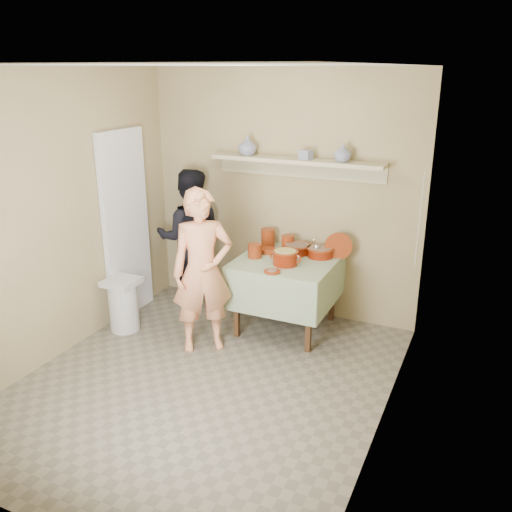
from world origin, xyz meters
The scene contains 22 objects.
ground centered at (0.00, 0.00, 0.00)m, with size 3.50×3.50×0.00m, color #6E6756.
tile_panel centered at (-1.46, 0.95, 1.00)m, with size 0.06×0.70×2.00m, color silver.
plate_stack_a centered at (-0.09, 1.58, 0.86)m, with size 0.15×0.15×0.20m, color maroon.
plate_stack_b centered at (0.15, 1.57, 0.84)m, with size 0.13×0.13×0.16m, color maroon.
bowl_stack centered at (-0.07, 1.20, 0.83)m, with size 0.14×0.14×0.14m, color maroon.
empty_bowl centered at (-0.01, 1.39, 0.79)m, with size 0.17×0.17×0.05m, color maroon.
propped_lid centered at (0.70, 1.55, 0.88)m, with size 0.28×0.28×0.02m, color maroon.
vase_right centered at (0.68, 1.61, 1.81)m, with size 0.17×0.17×0.18m, color navy.
vase_left centered at (-0.34, 1.61, 1.82)m, with size 0.19×0.19×0.20m, color navy.
ceramic_box centered at (0.30, 1.61, 1.77)m, with size 0.13×0.09×0.09m, color navy.
person_cook centered at (-0.32, 0.57, 0.79)m, with size 0.57×0.38×1.57m, color #F39968.
person_helper centered at (-0.99, 1.47, 0.78)m, with size 0.75×0.59×1.55m, color black.
room_shell centered at (0.00, 0.00, 1.61)m, with size 3.04×3.54×2.62m.
serving_table centered at (0.25, 1.28, 0.64)m, with size 0.97×0.97×0.76m.
cazuela_meat_a centered at (0.27, 1.51, 0.82)m, with size 0.30×0.30×0.10m.
cazuela_meat_b centered at (0.53, 1.49, 0.82)m, with size 0.28×0.28×0.10m.
ladle centered at (0.50, 1.47, 0.87)m, with size 0.08×0.26×0.19m.
cazuela_rice centered at (0.29, 1.13, 0.85)m, with size 0.33×0.25×0.14m.
front_plate centered at (0.26, 0.88, 0.77)m, with size 0.16×0.16×0.03m.
wall_shelf centered at (0.20, 1.65, 1.67)m, with size 1.80×0.25×0.21m.
trash_bin centered at (-1.26, 0.56, 0.28)m, with size 0.32×0.32×0.56m.
electrical_cord centered at (1.47, 1.48, 1.25)m, with size 0.01×0.05×0.90m.
Camera 1 is at (2.09, -3.52, 2.58)m, focal length 38.00 mm.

